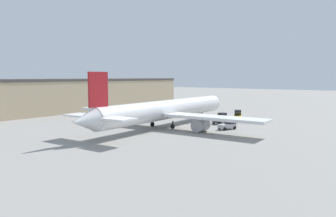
# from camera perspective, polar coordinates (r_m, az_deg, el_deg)

# --- Properties ---
(ground_plane) EXTENTS (400.00, 400.00, 0.00)m
(ground_plane) POSITION_cam_1_polar(r_m,az_deg,el_deg) (63.65, -0.00, -3.15)
(ground_plane) COLOR gray
(terminal_building) EXTENTS (64.64, 11.96, 9.07)m
(terminal_building) POSITION_cam_1_polar(r_m,az_deg,el_deg) (100.69, -12.73, 2.52)
(terminal_building) COLOR tan
(terminal_building) RESTS_ON ground_plane
(airplane) EXTENTS (44.48, 40.56, 10.36)m
(airplane) POSITION_cam_1_polar(r_m,az_deg,el_deg) (62.45, -0.52, -0.35)
(airplane) COLOR silver
(airplane) RESTS_ON ground_plane
(ground_crew_worker) EXTENTS (0.36, 0.36, 1.66)m
(ground_crew_worker) POSITION_cam_1_polar(r_m,az_deg,el_deg) (72.66, 8.67, -1.43)
(ground_crew_worker) COLOR #1E2338
(ground_crew_worker) RESTS_ON ground_plane
(baggage_tug) EXTENTS (3.69, 2.66, 2.03)m
(baggage_tug) POSITION_cam_1_polar(r_m,az_deg,el_deg) (61.16, 10.45, -2.73)
(baggage_tug) COLOR #B2B2B7
(baggage_tug) RESTS_ON ground_plane
(belt_loader_truck) EXTENTS (3.72, 3.02, 2.22)m
(belt_loader_truck) POSITION_cam_1_polar(r_m,az_deg,el_deg) (74.26, 12.07, -1.22)
(belt_loader_truck) COLOR yellow
(belt_loader_truck) RESTS_ON ground_plane
(pushback_tug) EXTENTS (3.25, 2.20, 2.25)m
(pushback_tug) POSITION_cam_1_polar(r_m,az_deg,el_deg) (67.89, 9.14, -1.82)
(pushback_tug) COLOR #2D2D33
(pushback_tug) RESTS_ON ground_plane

